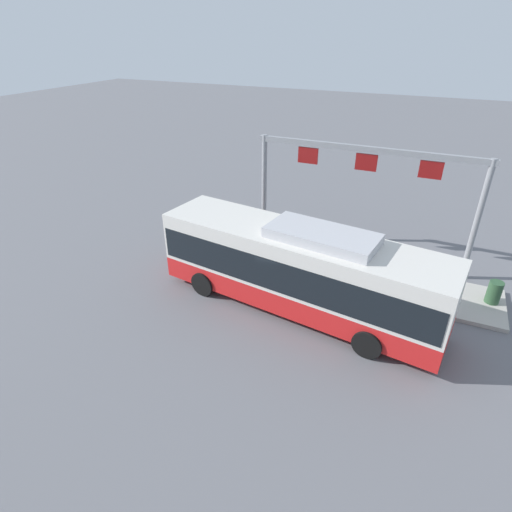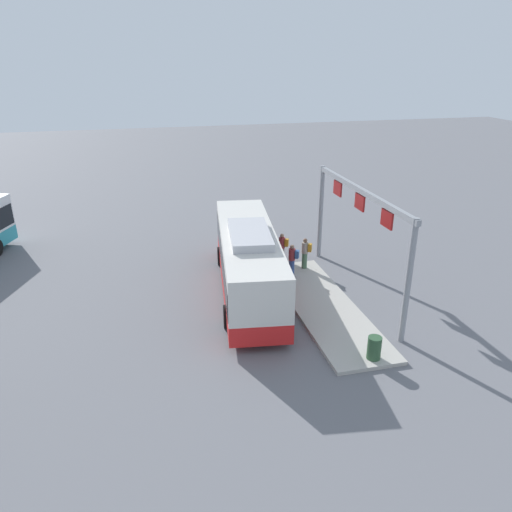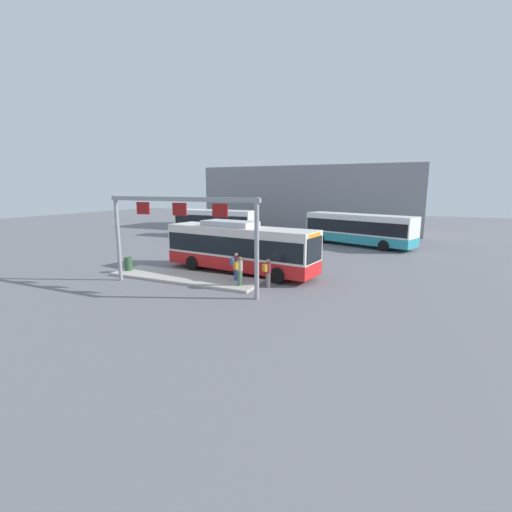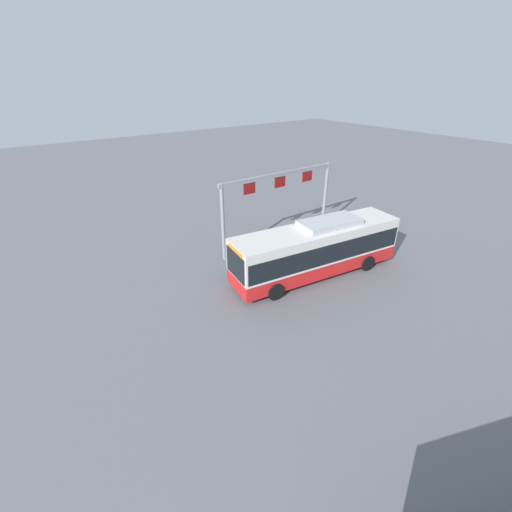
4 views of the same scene
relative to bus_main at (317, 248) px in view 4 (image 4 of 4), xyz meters
The scene contains 8 objects.
ground_plane 1.81m from the bus_main, ahead, with size 120.00×120.00×0.00m, color slate.
platform_curb 4.15m from the bus_main, 128.56° to the right, with size 10.00×2.80×0.16m, color #B2ADA3.
bus_main is the anchor object (origin of this frame).
person_boarding 4.26m from the bus_main, 40.08° to the right, with size 0.53×0.61×1.67m.
person_waiting_near 4.00m from the bus_main, 63.19° to the right, with size 0.53×0.61×1.67m.
person_waiting_mid 2.87m from the bus_main, 67.60° to the right, with size 0.53×0.61×1.67m.
platform_sign_gantry 5.45m from the bus_main, 102.68° to the right, with size 9.69×0.24×5.20m.
trash_bin 7.63m from the bus_main, 154.82° to the right, with size 0.52×0.52×0.90m, color #2D5133.
Camera 4 is at (13.85, 12.83, 11.08)m, focal length 24.16 mm.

